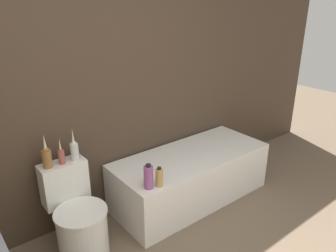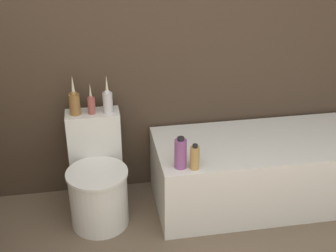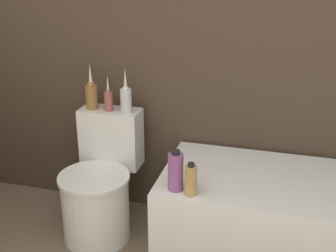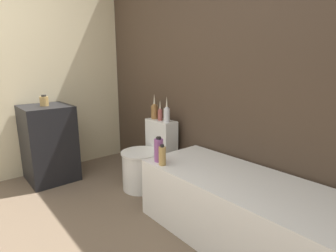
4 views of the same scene
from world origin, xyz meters
name	(u,v)px [view 1 (image 1 of 4)]	position (x,y,z in m)	size (l,w,h in m)	color
wall_back_tiled	(101,81)	(0.00, 2.04, 1.30)	(6.40, 0.06, 2.60)	#423326
bathtub	(191,176)	(0.75, 1.64, 0.26)	(1.64, 0.69, 0.51)	white
toilet	(78,219)	(-0.49, 1.65, 0.30)	(0.42, 0.59, 0.73)	white
vase_gold	(47,157)	(-0.61, 1.85, 0.83)	(0.08, 0.08, 0.28)	olive
vase_silver	(61,155)	(-0.49, 1.85, 0.81)	(0.05, 0.05, 0.22)	#994C47
vase_bronze	(74,149)	(-0.38, 1.85, 0.82)	(0.07, 0.07, 0.28)	silver
shampoo_bottle_tall	(149,177)	(0.05, 1.40, 0.61)	(0.08, 0.08, 0.22)	#8C4C8C
shampoo_bottle_short	(159,177)	(0.13, 1.37, 0.59)	(0.06, 0.06, 0.18)	tan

